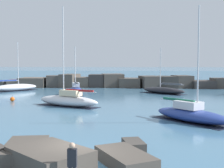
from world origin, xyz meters
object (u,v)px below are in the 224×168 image
Objects in this scene: sailboat_moored_1 at (76,90)px; sailboat_moored_0 at (163,90)px; sailboat_moored_6 at (191,114)px; person_on_rocks at (72,163)px; sailboat_moored_2 at (68,100)px; mooring_buoy_orange_near at (12,99)px; sailboat_moored_7 at (15,87)px.

sailboat_moored_0 is at bearing 10.64° from sailboat_moored_1.
sailboat_moored_6 reaches higher than person_on_rocks.
sailboat_moored_2 is 8.81m from mooring_buoy_orange_near.
sailboat_moored_6 is (13.65, -20.63, -0.08)m from sailboat_moored_1.
sailboat_moored_7 is (-11.50, 5.22, -0.08)m from sailboat_moored_1.
sailboat_moored_1 is 12.54m from sailboat_moored_2.
mooring_buoy_orange_near is 0.42× the size of person_on_rocks.
sailboat_moored_6 reaches higher than mooring_buoy_orange_near.
sailboat_moored_7 is (-25.15, 25.85, 0.00)m from sailboat_moored_6.
sailboat_moored_7 is (-13.02, 17.66, -0.09)m from sailboat_moored_2.
sailboat_moored_0 is at bearing 79.56° from person_on_rocks.
sailboat_moored_1 is 0.77× the size of sailboat_moored_6.
sailboat_moored_1 is 10.81m from mooring_buoy_orange_near.
sailboat_moored_1 is 12.63m from sailboat_moored_7.
sailboat_moored_6 is 5.17× the size of person_on_rocks.
sailboat_moored_2 is at bearing 102.55° from person_on_rocks.
sailboat_moored_2 is 21.95m from sailboat_moored_7.
sailboat_moored_1 reaches higher than mooring_buoy_orange_near.
sailboat_moored_0 is 0.78× the size of sailboat_moored_6.
sailboat_moored_6 is at bearing -34.03° from sailboat_moored_2.
sailboat_moored_0 is 0.66× the size of sailboat_moored_2.
sailboat_moored_1 is (-13.44, -2.52, 0.19)m from sailboat_moored_0.
sailboat_moored_2 is 23.08m from person_on_rocks.
sailboat_moored_0 is 4.02× the size of person_on_rocks.
sailboat_moored_7 is 10.98× the size of mooring_buoy_orange_near.
person_on_rocks is at bearing -79.42° from sailboat_moored_1.
mooring_buoy_orange_near is at bearing -126.56° from sailboat_moored_1.
sailboat_moored_2 reaches higher than sailboat_moored_1.
sailboat_moored_2 reaches higher than person_on_rocks.
sailboat_moored_7 is at bearing 173.84° from sailboat_moored_0.
person_on_rocks reaches higher than mooring_buoy_orange_near.
person_on_rocks is (-7.12, -14.34, 0.42)m from sailboat_moored_6.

